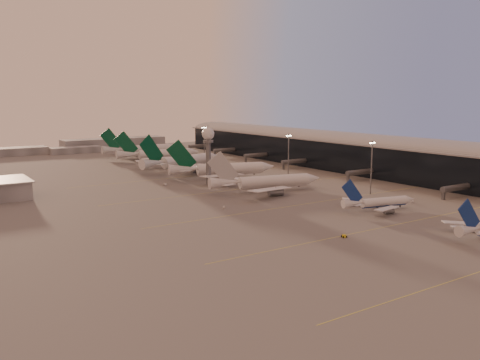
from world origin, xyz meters
TOP-DOWN VIEW (x-y plane):
  - ground at (0.00, 0.00)m, footprint 700.00×700.00m
  - taxiway_markings at (30.00, 56.00)m, footprint 180.00×185.25m
  - terminal at (107.88, 110.09)m, footprint 57.00×362.00m
  - radar_tower at (5.00, 120.00)m, footprint 6.40×6.40m
  - mast_b at (55.00, 55.00)m, footprint 3.60×0.56m
  - mast_c at (50.00, 110.00)m, footprint 3.60×0.56m
  - mast_d at (48.00, 200.00)m, footprint 3.60×0.56m
  - distant_horizon at (2.62, 325.14)m, footprint 165.00×37.50m
  - narrowbody_mid at (31.56, 29.30)m, footprint 34.16×26.97m
  - widebody_white at (18.30, 86.95)m, footprint 57.62×45.68m
  - greentail_a at (21.59, 132.17)m, footprint 60.83×48.51m
  - greentail_b at (18.49, 174.77)m, footprint 63.87×50.88m
  - greentail_c at (24.17, 222.20)m, footprint 61.01×48.99m
  - greentail_d at (26.31, 258.81)m, footprint 62.06×50.10m
  - gsv_tug_mid at (-9.12, 8.11)m, footprint 3.76×2.87m
  - gsv_truck_b at (55.33, 31.41)m, footprint 5.71×3.63m
  - gsv_truck_c at (-18.38, 67.25)m, footprint 3.77×4.84m
  - gsv_catering_b at (56.21, 68.64)m, footprint 5.61×4.14m
  - gsv_tug_far at (9.63, 109.99)m, footprint 2.51×3.83m
  - gsv_truck_d at (-15.30, 130.15)m, footprint 3.78×6.45m
  - gsv_tug_hangar at (36.00, 156.88)m, footprint 4.47×3.69m

SIDE VIEW (x-z plane):
  - ground at x=0.00m, z-range 0.00..0.00m
  - taxiway_markings at x=30.00m, z-range 0.00..0.02m
  - gsv_tug_mid at x=-9.12m, z-range 0.01..0.97m
  - gsv_tug_far at x=9.63m, z-range 0.02..1.05m
  - gsv_tug_hangar at x=36.00m, z-range 0.02..1.12m
  - gsv_truck_c at x=-18.38m, z-range 0.02..1.89m
  - gsv_truck_b at x=55.33m, z-range 0.02..2.19m
  - gsv_truck_d at x=-15.30m, z-range 0.02..2.48m
  - gsv_catering_b at x=56.21m, z-range 0.00..4.21m
  - narrowbody_mid at x=31.56m, z-range -4.03..9.51m
  - widebody_white at x=18.30m, z-range -6.71..13.84m
  - distant_horizon at x=2.62m, z-range -0.61..8.39m
  - greentail_c at x=24.17m, z-range -7.18..15.03m
  - greentail_d at x=26.31m, z-range -7.29..15.25m
  - greentail_a at x=21.59m, z-range -7.29..15.26m
  - greentail_b at x=18.49m, z-range -7.69..16.09m
  - terminal at x=107.88m, z-range -1.00..22.04m
  - mast_b at x=55.00m, z-range 1.24..26.24m
  - mast_c at x=50.00m, z-range 1.24..26.24m
  - mast_d at x=48.00m, z-range 1.24..26.24m
  - radar_tower at x=5.00m, z-range 5.40..36.50m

